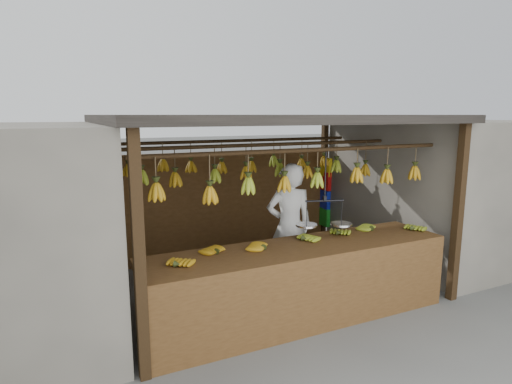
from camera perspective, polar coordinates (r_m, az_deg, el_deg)
ground at (r=6.28m, az=1.21°, el=-12.20°), size 80.00×80.00×0.00m
stall at (r=6.11m, az=-0.12°, el=6.24°), size 4.30×3.30×2.40m
neighbor_right at (r=8.19m, az=24.35°, el=0.58°), size 3.00×3.00×2.30m
counter at (r=4.98m, az=6.64°, el=-9.63°), size 3.71×0.84×0.96m
hanging_bananas at (r=5.86m, az=1.20°, el=2.63°), size 3.64×2.25×0.39m
balance_scale at (r=5.25m, az=9.06°, el=-3.75°), size 0.66×0.39×0.93m
vendor at (r=5.92m, az=4.47°, el=-4.65°), size 0.72×0.56×1.76m
bag_bundles at (r=8.09m, az=9.22°, el=0.11°), size 0.08×0.26×1.29m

